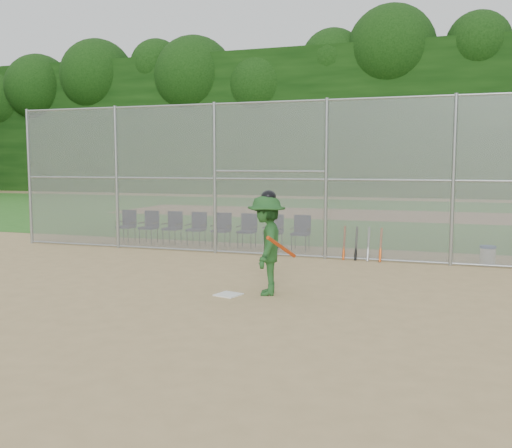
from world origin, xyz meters
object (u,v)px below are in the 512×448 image
(water_cooler, at_px, (488,256))
(chair_0, at_px, (126,226))
(home_plate, at_px, (228,295))
(batter_at_plate, at_px, (266,244))

(water_cooler, distance_m, chair_0, 10.38)
(home_plate, height_order, water_cooler, water_cooler)
(home_plate, bearing_deg, chair_0, 134.46)
(water_cooler, relative_size, chair_0, 0.49)
(batter_at_plate, distance_m, chair_0, 8.35)
(home_plate, relative_size, water_cooler, 0.88)
(batter_at_plate, xyz_separation_m, chair_0, (-6.29, 5.47, -0.45))
(home_plate, height_order, batter_at_plate, batter_at_plate)
(batter_at_plate, height_order, chair_0, batter_at_plate)
(home_plate, bearing_deg, water_cooler, 45.71)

